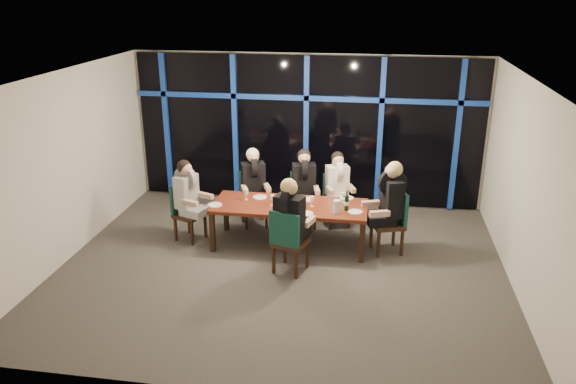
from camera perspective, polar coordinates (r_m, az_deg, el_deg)
name	(u,v)px	position (r m, az deg, el deg)	size (l,w,h in m)	color
room	(282,144)	(8.29, -0.66, 4.89)	(7.04, 7.00, 3.02)	#4E4945
window_wall	(307,128)	(11.21, 1.95, 6.51)	(6.86, 0.43, 2.94)	black
dining_table	(290,208)	(9.47, 0.19, -1.67)	(2.60, 1.00, 0.75)	maroon
chair_far_left	(253,195)	(10.43, -3.55, -0.30)	(0.61, 0.61, 1.00)	#311C10
chair_far_mid	(303,196)	(10.33, 1.58, -0.46)	(0.56, 0.56, 1.01)	#311C10
chair_far_right	(336,197)	(10.42, 4.88, -0.49)	(0.58, 0.58, 0.96)	#311C10
chair_end_left	(185,209)	(9.95, -10.37, -1.71)	(0.59, 0.59, 0.99)	#311C10
chair_end_right	(393,218)	(9.45, 10.64, -2.61)	(0.63, 0.63, 1.08)	#311C10
chair_near_mid	(288,239)	(8.59, -0.02, -4.75)	(0.61, 0.61, 1.06)	#311C10
diner_far_left	(254,176)	(10.22, -3.51, 1.62)	(0.62, 0.69, 0.98)	black
diner_far_mid	(304,178)	(10.12, 1.65, 1.48)	(0.57, 0.68, 0.98)	black
diner_far_right	(338,179)	(10.21, 5.08, 1.36)	(0.59, 0.66, 0.94)	white
diner_end_left	(188,189)	(9.76, -10.14, 0.33)	(0.68, 0.60, 0.96)	black
diner_end_right	(389,194)	(9.27, 10.27, -0.24)	(0.73, 0.64, 1.05)	black
diner_near_mid	(290,211)	(8.50, 0.25, -1.98)	(0.62, 0.72, 1.03)	black
plate_far_left	(260,197)	(9.77, -2.87, -0.52)	(0.24, 0.24, 0.01)	white
plate_far_mid	(307,199)	(9.66, 1.96, -0.74)	(0.24, 0.24, 0.01)	white
plate_far_right	(347,198)	(9.77, 6.00, -0.61)	(0.24, 0.24, 0.01)	white
plate_end_left	(215,205)	(9.49, -7.44, -1.31)	(0.24, 0.24, 0.01)	white
plate_end_right	(355,212)	(9.20, 6.85, -2.01)	(0.24, 0.24, 0.01)	white
plate_near_mid	(306,214)	(9.06, 1.82, -2.21)	(0.24, 0.24, 0.01)	white
wine_bottle	(347,203)	(9.22, 5.98, -1.09)	(0.08, 0.08, 0.34)	black
water_pitcher	(337,207)	(9.10, 4.99, -1.49)	(0.14, 0.12, 0.22)	silver
tea_light	(284,207)	(9.28, -0.36, -1.58)	(0.05, 0.05, 0.03)	#FF9D4C
wine_glass_a	(272,198)	(9.37, -1.59, -0.61)	(0.07, 0.07, 0.18)	silver
wine_glass_b	(293,193)	(9.58, 0.47, -0.07)	(0.07, 0.07, 0.19)	silver
wine_glass_c	(312,199)	(9.33, 2.45, -0.73)	(0.07, 0.07, 0.18)	silver
wine_glass_d	(246,192)	(9.63, -4.30, -0.01)	(0.07, 0.07, 0.19)	silver
wine_glass_e	(343,195)	(9.54, 5.63, -0.34)	(0.07, 0.07, 0.18)	silver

